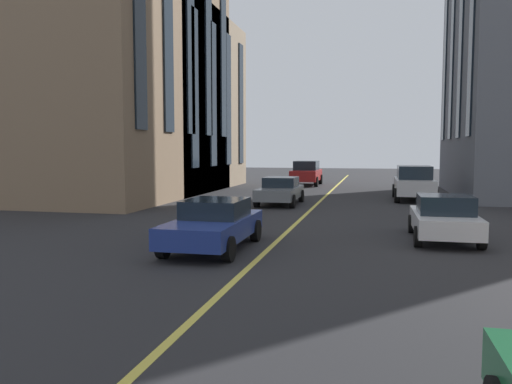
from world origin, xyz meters
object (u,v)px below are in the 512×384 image
(car_white_mid, at_px, (444,218))
(car_silver_oncoming, at_px, (414,183))
(car_red_parked_a, at_px, (306,173))
(car_blue_trailing, at_px, (214,224))
(car_grey_parked_b, at_px, (280,190))

(car_white_mid, bearing_deg, car_silver_oncoming, 0.00)
(car_red_parked_a, distance_m, car_silver_oncoming, 12.59)
(car_blue_trailing, xyz_separation_m, car_silver_oncoming, (15.36, -6.40, 0.27))
(car_grey_parked_b, xyz_separation_m, car_red_parked_a, (13.97, 0.54, 0.27))
(car_silver_oncoming, bearing_deg, car_grey_parked_b, 118.69)
(car_red_parked_a, bearing_deg, car_grey_parked_b, -177.77)
(car_white_mid, relative_size, car_grey_parked_b, 0.89)
(car_blue_trailing, xyz_separation_m, car_red_parked_a, (25.66, 0.84, 0.27))
(car_blue_trailing, xyz_separation_m, car_white_mid, (2.78, -6.40, -0.00))
(car_white_mid, xyz_separation_m, car_red_parked_a, (22.89, 7.24, 0.27))
(car_blue_trailing, bearing_deg, car_grey_parked_b, 1.45)
(car_white_mid, relative_size, car_red_parked_a, 0.83)
(car_grey_parked_b, bearing_deg, car_red_parked_a, 2.23)
(car_blue_trailing, height_order, car_white_mid, car_white_mid)
(car_blue_trailing, distance_m, car_grey_parked_b, 11.70)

